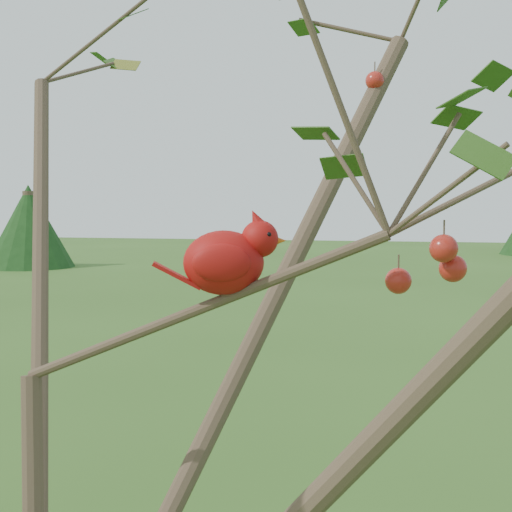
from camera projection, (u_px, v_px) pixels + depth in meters
The scene contains 3 objects.
crabapple_tree at pixel (31, 285), 1.07m from camera, with size 2.35×2.05×2.95m.
cardinal at pixel (228, 259), 1.10m from camera, with size 0.21×0.13×0.15m.
distant_trees at pixel (356, 221), 25.57m from camera, with size 38.16×17.81×3.62m.
Camera 1 is at (0.58, -0.99, 2.25)m, focal length 50.00 mm.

